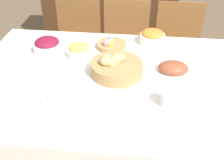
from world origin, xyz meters
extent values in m
plane|color=brown|center=(0.00, 0.00, 0.00)|extent=(12.00, 12.00, 0.00)
cube|color=white|center=(0.00, 0.00, 0.38)|extent=(1.76, 1.19, 0.76)
cylinder|color=brown|center=(-0.17, 0.66, 0.21)|extent=(0.03, 0.03, 0.43)
cylinder|color=brown|center=(0.22, 0.66, 0.21)|extent=(0.03, 0.03, 0.43)
cylinder|color=brown|center=(-0.18, 1.04, 0.21)|extent=(0.03, 0.03, 0.43)
cylinder|color=brown|center=(0.21, 1.05, 0.21)|extent=(0.03, 0.03, 0.43)
cube|color=brown|center=(0.02, 0.85, 0.44)|extent=(0.43, 0.43, 0.02)
cube|color=brown|center=(0.02, 1.05, 0.66)|extent=(0.42, 0.03, 0.43)
cylinder|color=brown|center=(0.31, 0.66, 0.21)|extent=(0.03, 0.03, 0.43)
cylinder|color=brown|center=(0.70, 0.66, 0.21)|extent=(0.03, 0.03, 0.43)
cylinder|color=brown|center=(0.31, 1.05, 0.21)|extent=(0.03, 0.03, 0.43)
cylinder|color=brown|center=(0.70, 1.05, 0.21)|extent=(0.03, 0.03, 0.43)
cube|color=brown|center=(0.50, 0.85, 0.44)|extent=(0.42, 0.42, 0.02)
cube|color=brown|center=(0.50, 1.05, 0.66)|extent=(0.42, 0.02, 0.43)
cylinder|color=brown|center=(-0.66, 0.68, 0.21)|extent=(0.03, 0.03, 0.43)
cylinder|color=brown|center=(-0.28, 0.64, 0.21)|extent=(0.03, 0.03, 0.43)
cylinder|color=brown|center=(-0.63, 1.06, 0.21)|extent=(0.03, 0.03, 0.43)
cylinder|color=brown|center=(-0.25, 1.03, 0.21)|extent=(0.03, 0.03, 0.43)
cube|color=brown|center=(-0.45, 0.85, 0.44)|extent=(0.45, 0.45, 0.02)
cube|color=brown|center=(-0.44, 1.05, 0.66)|extent=(0.42, 0.05, 0.43)
cube|color=#4C2D19|center=(-0.24, 1.88, 0.44)|extent=(1.57, 0.44, 0.87)
cylinder|color=#AD8451|center=(0.02, 0.04, 0.80)|extent=(0.32, 0.32, 0.08)
ellipsoid|color=tan|center=(0.05, 0.07, 0.86)|extent=(0.06, 0.06, 0.05)
ellipsoid|color=tan|center=(0.02, 0.04, 0.85)|extent=(0.09, 0.09, 0.05)
ellipsoid|color=tan|center=(-0.04, 0.01, 0.86)|extent=(0.08, 0.07, 0.06)
ellipsoid|color=tan|center=(0.02, 0.06, 0.85)|extent=(0.07, 0.08, 0.05)
ellipsoid|color=tan|center=(-0.01, 0.02, 0.85)|extent=(0.08, 0.09, 0.06)
ellipsoid|color=tan|center=(0.02, 0.04, 0.86)|extent=(0.08, 0.08, 0.06)
ellipsoid|color=tan|center=(-0.04, 0.06, 0.85)|extent=(0.09, 0.08, 0.06)
cylinder|color=#AD8451|center=(-0.05, 0.37, 0.78)|extent=(0.21, 0.21, 0.03)
ellipsoid|color=#B27AD1|center=(-0.05, 0.38, 0.81)|extent=(0.04, 0.04, 0.05)
ellipsoid|color=#F4D151|center=(-0.04, 0.37, 0.81)|extent=(0.03, 0.03, 0.04)
ellipsoid|color=#60B2E0|center=(-0.07, 0.35, 0.81)|extent=(0.04, 0.04, 0.05)
ellipsoid|color=#F4D151|center=(-0.05, 0.33, 0.81)|extent=(0.04, 0.04, 0.05)
ellipsoid|color=pink|center=(-0.08, 0.34, 0.81)|extent=(0.04, 0.04, 0.05)
ellipsoid|color=#60B2E0|center=(-0.05, 0.37, 0.81)|extent=(0.04, 0.04, 0.05)
ellipsoid|color=white|center=(0.37, 0.09, 0.76)|extent=(0.28, 0.20, 0.01)
ellipsoid|color=brown|center=(0.37, 0.09, 0.79)|extent=(0.18, 0.14, 0.08)
cylinder|color=silver|center=(-0.24, 0.21, 0.79)|extent=(0.16, 0.16, 0.07)
ellipsoid|color=#F4DB4C|center=(-0.24, 0.21, 0.84)|extent=(0.13, 0.13, 0.05)
cylinder|color=white|center=(-0.48, 0.27, 0.79)|extent=(0.20, 0.20, 0.06)
ellipsoid|color=maroon|center=(-0.48, 0.27, 0.83)|extent=(0.17, 0.17, 0.06)
cylinder|color=white|center=(0.24, 0.47, 0.79)|extent=(0.18, 0.18, 0.07)
ellipsoid|color=orange|center=(0.24, 0.47, 0.84)|extent=(0.16, 0.16, 0.05)
cylinder|color=white|center=(0.05, -0.41, 0.76)|extent=(0.26, 0.26, 0.01)
cube|color=silver|center=(-0.11, -0.41, 0.76)|extent=(0.02, 0.17, 0.00)
cube|color=silver|center=(0.20, -0.41, 0.76)|extent=(0.02, 0.17, 0.00)
cube|color=silver|center=(0.23, -0.41, 0.76)|extent=(0.02, 0.17, 0.00)
cylinder|color=silver|center=(0.31, -0.23, 0.80)|extent=(0.08, 0.08, 0.08)
cube|color=white|center=(-0.26, -0.22, 0.77)|extent=(0.13, 0.08, 0.03)
camera|label=1|loc=(0.16, -1.40, 1.72)|focal=45.00mm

